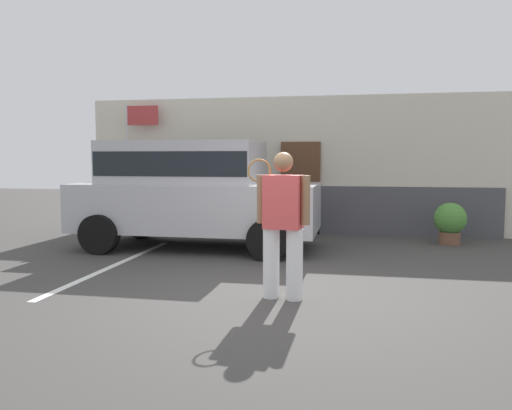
{
  "coord_description": "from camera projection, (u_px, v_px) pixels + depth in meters",
  "views": [
    {
      "loc": [
        1.21,
        -6.12,
        1.73
      ],
      "look_at": [
        -0.22,
        1.2,
        1.05
      ],
      "focal_mm": 36.14,
      "sensor_mm": 36.0,
      "label": 1
    }
  ],
  "objects": [
    {
      "name": "parking_stripe_0",
      "position": [
        115.0,
        265.0,
        8.34
      ],
      "size": [
        0.12,
        4.4,
        0.01
      ],
      "primitive_type": "cube",
      "color": "silver",
      "rests_on": "ground_plane"
    },
    {
      "name": "parked_suv",
      "position": [
        192.0,
        189.0,
        9.87
      ],
      "size": [
        4.6,
        2.16,
        2.05
      ],
      "rotation": [
        0.0,
        0.0,
        -0.0
      ],
      "color": "#B7B7BC",
      "rests_on": "ground_plane"
    },
    {
      "name": "tennis_player_man",
      "position": [
        283.0,
        223.0,
        6.28
      ],
      "size": [
        0.79,
        0.34,
        1.8
      ],
      "rotation": [
        0.0,
        0.0,
        3.0
      ],
      "color": "white",
      "rests_on": "ground_plane"
    },
    {
      "name": "ground_plane",
      "position": [
        255.0,
        298.0,
        6.37
      ],
      "size": [
        40.0,
        40.0,
        0.0
      ],
      "primitive_type": "plane",
      "color": "#423F3D"
    },
    {
      "name": "house_frontage",
      "position": [
        304.0,
        169.0,
        11.93
      ],
      "size": [
        10.29,
        0.4,
        3.13
      ],
      "color": "beige",
      "rests_on": "ground_plane"
    },
    {
      "name": "potted_plant_by_porch",
      "position": [
        450.0,
        221.0,
        10.34
      ],
      "size": [
        0.64,
        0.64,
        0.84
      ],
      "color": "brown",
      "rests_on": "ground_plane"
    },
    {
      "name": "flag_pole",
      "position": [
        135.0,
        143.0,
        12.25
      ],
      "size": [
        0.8,
        0.07,
        3.01
      ],
      "color": "silver",
      "rests_on": "ground_plane"
    }
  ]
}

